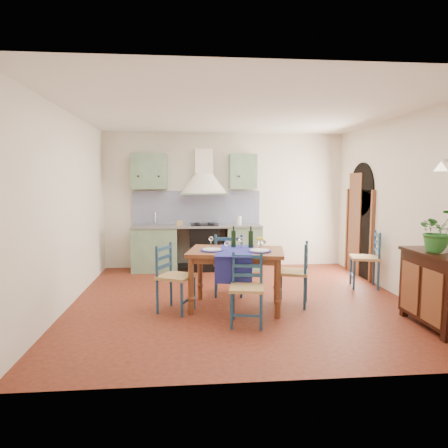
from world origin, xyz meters
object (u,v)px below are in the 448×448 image
(chair_near, at_px, (247,288))
(sideboard, at_px, (438,287))
(dining_table, at_px, (236,257))
(potted_plant, at_px, (438,231))

(chair_near, height_order, sideboard, sideboard)
(dining_table, distance_m, chair_near, 0.72)
(dining_table, height_order, chair_near, dining_table)
(dining_table, distance_m, sideboard, 2.57)
(dining_table, xyz_separation_m, potted_plant, (2.35, -0.95, 0.46))
(dining_table, height_order, sideboard, dining_table)
(dining_table, bearing_deg, potted_plant, -21.92)
(dining_table, bearing_deg, chair_near, -85.40)
(sideboard, bearing_deg, chair_near, 172.02)
(chair_near, distance_m, potted_plant, 2.43)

